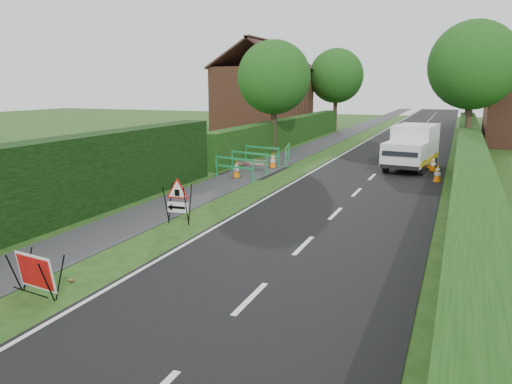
% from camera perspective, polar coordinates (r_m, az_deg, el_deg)
% --- Properties ---
extents(ground, '(120.00, 120.00, 0.00)m').
position_cam_1_polar(ground, '(12.95, -6.58, -6.14)').
color(ground, '#1E3F12').
rests_on(ground, ground).
extents(road_surface, '(6.00, 90.00, 0.02)m').
position_cam_1_polar(road_surface, '(46.06, 17.92, 6.52)').
color(road_surface, black).
rests_on(road_surface, ground).
extents(footpath, '(2.00, 90.00, 0.02)m').
position_cam_1_polar(footpath, '(46.80, 11.16, 6.96)').
color(footpath, '#2D2D30').
rests_on(footpath, ground).
extents(hedge_west_near, '(1.10, 18.00, 2.50)m').
position_cam_1_polar(hedge_west_near, '(15.90, -22.63, -3.56)').
color(hedge_west_near, black).
rests_on(hedge_west_near, ground).
extents(hedge_west_far, '(1.00, 24.00, 1.80)m').
position_cam_1_polar(hedge_west_far, '(34.78, 3.68, 5.43)').
color(hedge_west_far, '#14380F').
rests_on(hedge_west_far, ground).
extents(hedge_east, '(1.20, 50.00, 1.50)m').
position_cam_1_polar(hedge_east, '(27.06, 23.08, 2.57)').
color(hedge_east, '#14380F').
rests_on(hedge_east, ground).
extents(house_west, '(7.50, 7.40, 7.88)m').
position_cam_1_polar(house_west, '(43.79, 0.83, 10.63)').
color(house_west, brown).
rests_on(house_west, ground).
extents(tree_nw, '(4.40, 4.40, 6.70)m').
position_cam_1_polar(tree_nw, '(30.64, 2.07, 12.95)').
color(tree_nw, '#2D2116').
rests_on(tree_nw, ground).
extents(tree_ne, '(5.20, 5.20, 7.79)m').
position_cam_1_polar(tree_ne, '(32.77, 23.59, 13.13)').
color(tree_ne, '#2D2116').
rests_on(tree_ne, ground).
extents(tree_fw, '(4.80, 4.80, 7.24)m').
position_cam_1_polar(tree_fw, '(45.99, 9.16, 12.97)').
color(tree_fw, '#2D2116').
rests_on(tree_fw, ground).
extents(tree_fe, '(4.20, 4.20, 6.33)m').
position_cam_1_polar(tree_fe, '(48.75, 23.20, 11.39)').
color(tree_fe, '#2D2116').
rests_on(tree_fe, ground).
extents(red_rect_sign, '(1.06, 0.73, 0.85)m').
position_cam_1_polar(red_rect_sign, '(10.65, -23.89, -8.44)').
color(red_rect_sign, black).
rests_on(red_rect_sign, ground).
extents(triangle_sign, '(0.89, 0.89, 1.18)m').
position_cam_1_polar(triangle_sign, '(14.76, -9.09, -0.65)').
color(triangle_sign, black).
rests_on(triangle_sign, ground).
extents(works_van, '(2.37, 4.83, 2.12)m').
position_cam_1_polar(works_van, '(25.57, 17.42, 5.02)').
color(works_van, silver).
rests_on(works_van, ground).
extents(traffic_cone_0, '(0.38, 0.38, 0.79)m').
position_cam_1_polar(traffic_cone_0, '(22.38, 20.04, 2.00)').
color(traffic_cone_0, black).
rests_on(traffic_cone_0, ground).
extents(traffic_cone_1, '(0.38, 0.38, 0.79)m').
position_cam_1_polar(traffic_cone_1, '(25.13, 19.56, 3.08)').
color(traffic_cone_1, black).
rests_on(traffic_cone_1, ground).
extents(traffic_cone_2, '(0.38, 0.38, 0.79)m').
position_cam_1_polar(traffic_cone_2, '(26.08, 19.28, 3.41)').
color(traffic_cone_2, black).
rests_on(traffic_cone_2, ground).
extents(traffic_cone_3, '(0.38, 0.38, 0.79)m').
position_cam_1_polar(traffic_cone_3, '(22.09, -2.28, 2.61)').
color(traffic_cone_3, black).
rests_on(traffic_cone_3, ground).
extents(traffic_cone_4, '(0.38, 0.38, 0.79)m').
position_cam_1_polar(traffic_cone_4, '(24.74, 1.93, 3.64)').
color(traffic_cone_4, black).
rests_on(traffic_cone_4, ground).
extents(ped_barrier_0, '(2.09, 0.78, 1.00)m').
position_cam_1_polar(ped_barrier_0, '(21.71, -2.50, 3.08)').
color(ped_barrier_0, '#198E47').
rests_on(ped_barrier_0, ground).
extents(ped_barrier_1, '(2.09, 0.76, 1.00)m').
position_cam_1_polar(ped_barrier_1, '(23.48, -0.78, 3.77)').
color(ped_barrier_1, '#198E47').
rests_on(ped_barrier_1, ground).
extents(ped_barrier_2, '(2.09, 0.75, 1.00)m').
position_cam_1_polar(ped_barrier_2, '(25.60, 0.68, 4.47)').
color(ped_barrier_2, '#198E47').
rests_on(ped_barrier_2, ground).
extents(ped_barrier_3, '(0.82, 2.08, 1.00)m').
position_cam_1_polar(ped_barrier_3, '(26.03, 3.62, 4.58)').
color(ped_barrier_3, '#198E47').
rests_on(ped_barrier_3, ground).
extents(redwhite_plank, '(1.50, 0.10, 0.25)m').
position_cam_1_polar(redwhite_plank, '(23.85, -0.56, 2.37)').
color(redwhite_plank, red).
rests_on(redwhite_plank, ground).
extents(litter_can, '(0.12, 0.07, 0.07)m').
position_cam_1_polar(litter_can, '(11.30, -20.34, -9.64)').
color(litter_can, '#BF7F4C').
rests_on(litter_can, ground).
extents(hatchback_car, '(1.30, 3.20, 1.09)m').
position_cam_1_polar(hatchback_car, '(38.15, 16.40, 6.38)').
color(hatchback_car, silver).
rests_on(hatchback_car, ground).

